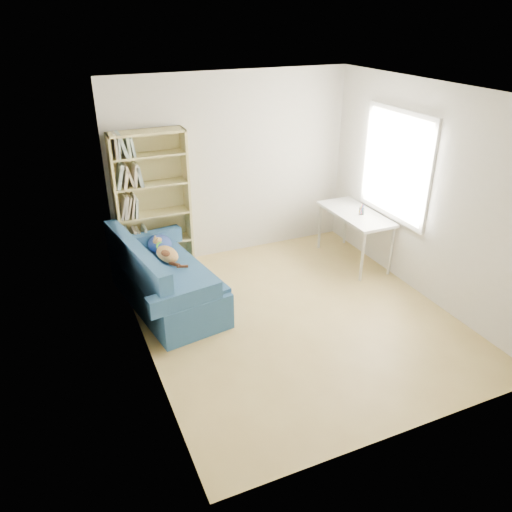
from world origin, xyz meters
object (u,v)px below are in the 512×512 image
Objects in this scene: sofa at (164,281)px; bookshelf at (153,210)px; desk at (355,217)px; pen_cup at (362,211)px.

bookshelf is at bearing 72.17° from sofa.
desk is 8.30× the size of pen_cup.
pen_cup is (2.83, 0.00, 0.47)m from sofa.
bookshelf is at bearing 162.37° from desk.
bookshelf is 1.59× the size of desk.
sofa is at bearing -179.92° from pen_cup.
pen_cup is at bearing -19.13° from bookshelf.
bookshelf is 2.85m from pen_cup.
pen_cup reaches higher than desk.
desk is at bearing -7.44° from sofa.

